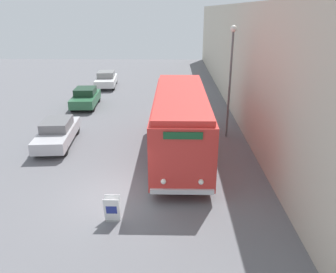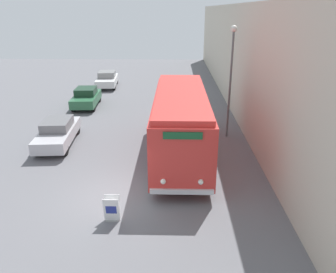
{
  "view_description": "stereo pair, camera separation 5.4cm",
  "coord_description": "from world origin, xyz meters",
  "px_view_note": "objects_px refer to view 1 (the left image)",
  "views": [
    {
      "loc": [
        2.38,
        -11.78,
        7.27
      ],
      "look_at": [
        2.11,
        1.86,
        1.96
      ],
      "focal_mm": 35.0,
      "sensor_mm": 36.0,
      "label": 1
    },
    {
      "loc": [
        2.44,
        -11.78,
        7.27
      ],
      "look_at": [
        2.11,
        1.86,
        1.96
      ],
      "focal_mm": 35.0,
      "sensor_mm": 36.0,
      "label": 2
    }
  ],
  "objects_px": {
    "parked_car_far": "(106,79)",
    "parked_car_near": "(57,132)",
    "parked_car_mid": "(86,97)",
    "streetlamp": "(231,67)",
    "vintage_bus": "(181,121)",
    "sign_board": "(112,209)"
  },
  "relations": [
    {
      "from": "vintage_bus",
      "to": "parked_car_mid",
      "type": "distance_m",
      "value": 11.79
    },
    {
      "from": "parked_car_far",
      "to": "parked_car_near",
      "type": "bearing_deg",
      "value": -94.4
    },
    {
      "from": "parked_car_mid",
      "to": "streetlamp",
      "type": "bearing_deg",
      "value": -35.14
    },
    {
      "from": "vintage_bus",
      "to": "parked_car_mid",
      "type": "bearing_deg",
      "value": 128.9
    },
    {
      "from": "sign_board",
      "to": "parked_car_far",
      "type": "xyz_separation_m",
      "value": [
        -4.56,
        22.21,
        0.29
      ]
    },
    {
      "from": "streetlamp",
      "to": "parked_car_mid",
      "type": "height_order",
      "value": "streetlamp"
    },
    {
      "from": "parked_car_mid",
      "to": "parked_car_far",
      "type": "distance_m",
      "value": 7.15
    },
    {
      "from": "streetlamp",
      "to": "parked_car_far",
      "type": "distance_m",
      "value": 17.13
    },
    {
      "from": "parked_car_near",
      "to": "parked_car_mid",
      "type": "bearing_deg",
      "value": 88.13
    },
    {
      "from": "vintage_bus",
      "to": "sign_board",
      "type": "relative_size",
      "value": 9.69
    },
    {
      "from": "streetlamp",
      "to": "parked_car_near",
      "type": "height_order",
      "value": "streetlamp"
    },
    {
      "from": "sign_board",
      "to": "streetlamp",
      "type": "relative_size",
      "value": 0.15
    },
    {
      "from": "vintage_bus",
      "to": "parked_car_far",
      "type": "distance_m",
      "value": 17.8
    },
    {
      "from": "vintage_bus",
      "to": "streetlamp",
      "type": "bearing_deg",
      "value": 44.21
    },
    {
      "from": "sign_board",
      "to": "parked_car_mid",
      "type": "xyz_separation_m",
      "value": [
        -4.8,
        15.07,
        0.27
      ]
    },
    {
      "from": "vintage_bus",
      "to": "parked_car_far",
      "type": "height_order",
      "value": "vintage_bus"
    },
    {
      "from": "streetlamp",
      "to": "sign_board",
      "type": "bearing_deg",
      "value": -121.95
    },
    {
      "from": "sign_board",
      "to": "parked_car_mid",
      "type": "height_order",
      "value": "parked_car_mid"
    },
    {
      "from": "parked_car_near",
      "to": "parked_car_mid",
      "type": "height_order",
      "value": "parked_car_mid"
    },
    {
      "from": "streetlamp",
      "to": "parked_car_mid",
      "type": "relative_size",
      "value": 1.54
    },
    {
      "from": "streetlamp",
      "to": "parked_car_mid",
      "type": "distance_m",
      "value": 12.53
    },
    {
      "from": "vintage_bus",
      "to": "streetlamp",
      "type": "relative_size",
      "value": 1.49
    }
  ]
}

